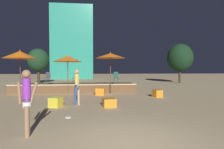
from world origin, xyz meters
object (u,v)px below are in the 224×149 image
patio_umbrella_1 (110,56)px  person_1 (77,85)px  person_0 (27,100)px  cube_seat_3 (157,93)px  bistro_chair_2 (116,76)px  patio_umbrella_0 (68,59)px  background_tree_0 (38,60)px  bistro_chair_1 (48,77)px  bistro_chair_0 (76,76)px  cube_seat_2 (101,91)px  patio_umbrella_2 (20,55)px  cube_seat_1 (56,102)px  frisbee_disc (68,117)px  cube_seat_0 (109,103)px  background_tree_1 (180,58)px

patio_umbrella_1 → person_1: bearing=-117.3°
patio_umbrella_1 → person_0: bearing=-110.4°
cube_seat_3 → bistro_chair_2: bearing=130.8°
patio_umbrella_0 → background_tree_0: bearing=118.9°
patio_umbrella_1 → person_0: size_ratio=1.69×
person_0 → bistro_chair_1: size_ratio=2.01×
person_0 → background_tree_0: background_tree_0 is taller
bistro_chair_0 → background_tree_0: 9.25m
cube_seat_2 → bistro_chair_2: (1.26, 1.55, 0.99)m
person_0 → bistro_chair_0: person_0 is taller
bistro_chair_0 → person_0: bearing=-27.2°
person_1 → bistro_chair_2: bearing=-147.1°
patio_umbrella_2 → person_0: (3.57, -8.27, -1.84)m
person_0 → bistro_chair_0: 9.57m
patio_umbrella_2 → bistro_chair_2: bearing=4.5°
patio_umbrella_0 → bistro_chair_1: patio_umbrella_0 is taller
cube_seat_1 → background_tree_0: (-4.99, 13.31, 2.64)m
cube_seat_2 → cube_seat_1: bearing=-121.9°
cube_seat_2 → frisbee_disc: bearing=-103.9°
cube_seat_2 → bistro_chair_0: (-1.94, 2.29, 0.99)m
patio_umbrella_1 → bistro_chair_1: size_ratio=3.40×
patio_umbrella_2 → cube_seat_1: bearing=-52.7°
cube_seat_0 → patio_umbrella_0: bearing=119.9°
cube_seat_0 → bistro_chair_1: bearing=129.6°
cube_seat_1 → patio_umbrella_1: bearing=54.9°
cube_seat_2 → background_tree_0: bearing=126.8°
patio_umbrella_1 → cube_seat_3: 4.29m
patio_umbrella_0 → background_tree_1: (12.93, 8.74, 0.70)m
person_1 → bistro_chair_2: size_ratio=2.01×
patio_umbrella_0 → background_tree_0: (-4.87, 8.83, 0.31)m
patio_umbrella_0 → bistro_chair_1: (-1.57, 0.46, -1.33)m
bistro_chair_0 → cube_seat_2: bearing=14.6°
patio_umbrella_2 → cube_seat_3: size_ratio=4.95×
patio_umbrella_2 → cube_seat_1: size_ratio=4.74×
patio_umbrella_0 → background_tree_1: 15.62m
background_tree_1 → patio_umbrella_0: bearing=-145.9°
cube_seat_0 → background_tree_0: (-7.55, 13.49, 2.67)m
patio_umbrella_1 → cube_seat_3: bearing=-32.7°
cube_seat_3 → bistro_chair_0: bistro_chair_0 is taller
patio_umbrella_0 → patio_umbrella_1: 3.14m
patio_umbrella_2 → frisbee_disc: size_ratio=14.17×
cube_seat_1 → bistro_chair_2: bistro_chair_2 is taller
cube_seat_2 → background_tree_0: (-7.25, 9.68, 2.62)m
bistro_chair_1 → bistro_chair_0: bearing=161.7°
patio_umbrella_0 → person_0: 8.29m
cube_seat_2 → bistro_chair_0: 3.16m
background_tree_0 → person_1: bearing=-65.3°
cube_seat_2 → person_0: 7.64m
cube_seat_3 → frisbee_disc: bearing=-139.0°
patio_umbrella_2 → cube_seat_1: 6.37m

